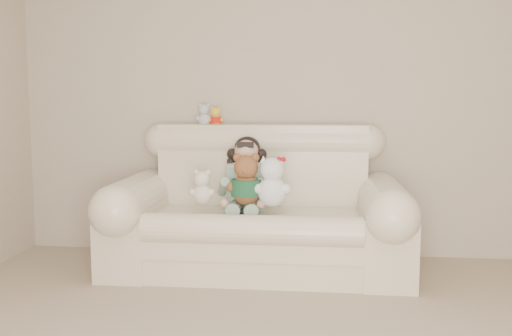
{
  "coord_description": "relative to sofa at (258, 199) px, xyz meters",
  "views": [
    {
      "loc": [
        0.09,
        -1.97,
        1.21
      ],
      "look_at": [
        -0.33,
        1.9,
        0.75
      ],
      "focal_mm": 40.38,
      "sensor_mm": 36.0,
      "label": 1
    }
  ],
  "objects": [
    {
      "name": "yellow_mini_bear",
      "position": [
        -0.35,
        0.35,
        0.58
      ],
      "size": [
        0.13,
        0.12,
        0.18
      ],
      "primitive_type": null,
      "rotation": [
        0.0,
        0.0,
        -0.32
      ],
      "color": "yellow",
      "rests_on": "sofa"
    },
    {
      "name": "sofa",
      "position": [
        0.0,
        0.0,
        0.0
      ],
      "size": [
        2.1,
        0.95,
        1.03
      ],
      "primitive_type": null,
      "color": "#FFF3CD",
      "rests_on": "floor"
    },
    {
      "name": "grey_mini_plush",
      "position": [
        -0.45,
        0.37,
        0.6
      ],
      "size": [
        0.16,
        0.14,
        0.21
      ],
      "primitive_type": null,
      "rotation": [
        0.0,
        0.0,
        -0.38
      ],
      "color": "silver",
      "rests_on": "sofa"
    },
    {
      "name": "cream_teddy",
      "position": [
        -0.37,
        -0.13,
        0.13
      ],
      "size": [
        0.22,
        0.2,
        0.28
      ],
      "primitive_type": null,
      "rotation": [
        0.0,
        0.0,
        -0.41
      ],
      "color": "white",
      "rests_on": "sofa"
    },
    {
      "name": "brown_teddy",
      "position": [
        -0.06,
        -0.12,
        0.19
      ],
      "size": [
        0.29,
        0.24,
        0.41
      ],
      "primitive_type": null,
      "rotation": [
        0.0,
        0.0,
        0.14
      ],
      "color": "brown",
      "rests_on": "sofa"
    },
    {
      "name": "wall_back",
      "position": [
        0.33,
        0.5,
        0.78
      ],
      "size": [
        4.5,
        0.0,
        4.5
      ],
      "primitive_type": "plane",
      "rotation": [
        1.57,
        0.0,
        0.0
      ],
      "color": "#B9A593",
      "rests_on": "ground"
    },
    {
      "name": "white_cat",
      "position": [
        0.12,
        -0.15,
        0.19
      ],
      "size": [
        0.29,
        0.24,
        0.4
      ],
      "primitive_type": null,
      "rotation": [
        0.0,
        0.0,
        0.2
      ],
      "color": "white",
      "rests_on": "sofa"
    },
    {
      "name": "seated_child",
      "position": [
        -0.09,
        0.08,
        0.18
      ],
      "size": [
        0.38,
        0.44,
        0.54
      ],
      "primitive_type": null,
      "rotation": [
        0.0,
        0.0,
        -0.15
      ],
      "color": "#2C7053",
      "rests_on": "sofa"
    }
  ]
}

